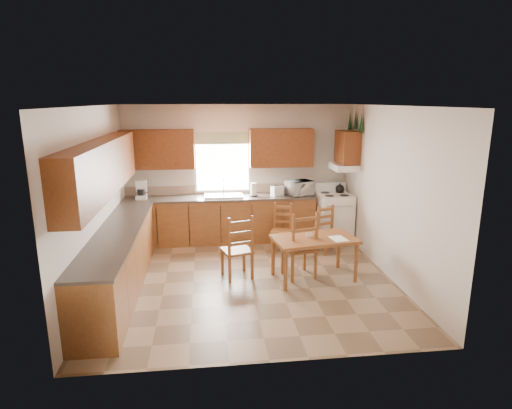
{
  "coord_description": "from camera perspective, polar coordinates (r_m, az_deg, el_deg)",
  "views": [
    {
      "loc": [
        -0.63,
        -6.31,
        2.79
      ],
      "look_at": [
        0.15,
        0.3,
        1.15
      ],
      "focal_mm": 30.0,
      "sensor_mm": 36.0,
      "label": 1
    }
  ],
  "objects": [
    {
      "name": "range_hood",
      "position": [
        8.49,
        11.65,
        4.95
      ],
      "size": [
        0.44,
        0.62,
        0.12
      ],
      "primitive_type": "cube",
      "color": "white",
      "rests_on": "wall_right"
    },
    {
      "name": "pine_decal_a",
      "position": [
        8.16,
        13.88,
        10.56
      ],
      "size": [
        0.22,
        0.22,
        0.36
      ],
      "primitive_type": "cone",
      "color": "#103319",
      "rests_on": "wall_right"
    },
    {
      "name": "toaster",
      "position": [
        8.55,
        2.86,
        1.85
      ],
      "size": [
        0.28,
        0.24,
        0.19
      ],
      "primitive_type": "cube",
      "rotation": [
        0.0,
        0.0,
        0.43
      ],
      "color": "white",
      "rests_on": "counter_back"
    },
    {
      "name": "table_paper",
      "position": [
        6.78,
        10.92,
        -4.48
      ],
      "size": [
        0.27,
        0.33,
        0.0
      ],
      "primitive_type": "cube",
      "rotation": [
        0.0,
        0.0,
        0.17
      ],
      "color": "white",
      "rests_on": "dining_table"
    },
    {
      "name": "table_card",
      "position": [
        6.79,
        7.12,
        -3.81
      ],
      "size": [
        0.09,
        0.02,
        0.12
      ],
      "primitive_type": "cube",
      "rotation": [
        0.0,
        0.0,
        -0.01
      ],
      "color": "white",
      "rests_on": "dining_table"
    },
    {
      "name": "pine_decal_b",
      "position": [
        8.46,
        13.13,
        10.98
      ],
      "size": [
        0.22,
        0.22,
        0.36
      ],
      "primitive_type": "cone",
      "color": "#103319",
      "rests_on": "wall_right"
    },
    {
      "name": "upper_cab_left",
      "position": [
        6.4,
        -19.86,
        4.62
      ],
      "size": [
        0.33,
        3.6,
        0.75
      ],
      "primitive_type": "cube",
      "color": "brown",
      "rests_on": "wall_left"
    },
    {
      "name": "paper_towel",
      "position": [
        8.46,
        -0.34,
        1.99
      ],
      "size": [
        0.12,
        0.12,
        0.27
      ],
      "primitive_type": "cylinder",
      "rotation": [
        0.0,
        0.0,
        -0.06
      ],
      "color": "white",
      "rests_on": "counter_back"
    },
    {
      "name": "wall_front",
      "position": [
        4.35,
        2.0,
        -5.46
      ],
      "size": [
        4.5,
        4.5,
        0.0
      ],
      "primitive_type": "plane",
      "color": "beige",
      "rests_on": "floor"
    },
    {
      "name": "floor",
      "position": [
        6.93,
        -0.95,
        -9.91
      ],
      "size": [
        4.5,
        4.5,
        0.0
      ],
      "primitive_type": "plane",
      "color": "#83694D",
      "rests_on": "ground"
    },
    {
      "name": "sink_basin",
      "position": [
        8.47,
        -4.34,
        1.18
      ],
      "size": [
        0.75,
        0.45,
        0.04
      ],
      "primitive_type": "cube",
      "color": "silver",
      "rests_on": "counter_back"
    },
    {
      "name": "chair_near_left",
      "position": [
        6.83,
        -2.56,
        -5.59
      ],
      "size": [
        0.54,
        0.52,
        1.04
      ],
      "primitive_type": "cube",
      "rotation": [
        0.0,
        0.0,
        3.43
      ],
      "color": "brown",
      "rests_on": "floor"
    },
    {
      "name": "upper_cab_back_left",
      "position": [
        8.5,
        -13.0,
        7.17
      ],
      "size": [
        1.41,
        0.33,
        0.75
      ],
      "primitive_type": "cube",
      "color": "brown",
      "rests_on": "wall_back"
    },
    {
      "name": "counter_back",
      "position": [
        8.48,
        -4.84,
        0.9
      ],
      "size": [
        3.75,
        0.63,
        0.04
      ],
      "primitive_type": "cube",
      "color": "#463D37",
      "rests_on": "lower_cab_back"
    },
    {
      "name": "wall_right",
      "position": [
        7.09,
        17.42,
        1.47
      ],
      "size": [
        4.5,
        4.5,
        0.0
      ],
      "primitive_type": "plane",
      "color": "beige",
      "rests_on": "floor"
    },
    {
      "name": "lower_cab_back",
      "position": [
        8.59,
        -4.78,
        -2.09
      ],
      "size": [
        3.75,
        0.6,
        0.88
      ],
      "primitive_type": "cube",
      "color": "brown",
      "rests_on": "floor"
    },
    {
      "name": "wall_left",
      "position": [
        6.67,
        -20.61,
        0.48
      ],
      "size": [
        4.5,
        4.5,
        0.0
      ],
      "primitive_type": "plane",
      "color": "beige",
      "rests_on": "floor"
    },
    {
      "name": "microwave",
      "position": [
        8.62,
        5.82,
        2.21
      ],
      "size": [
        0.58,
        0.51,
        0.29
      ],
      "primitive_type": "imported",
      "rotation": [
        0.0,
        0.0,
        0.42
      ],
      "color": "white",
      "rests_on": "counter_back"
    },
    {
      "name": "chair_far_right",
      "position": [
        8.06,
        9.7,
        -3.39
      ],
      "size": [
        0.44,
        0.43,
        0.86
      ],
      "primitive_type": "cube",
      "rotation": [
        0.0,
        0.0,
        0.27
      ],
      "color": "brown",
      "rests_on": "floor"
    },
    {
      "name": "wall_back",
      "position": [
        8.7,
        -2.5,
        4.3
      ],
      "size": [
        4.5,
        4.5,
        0.0
      ],
      "primitive_type": "plane",
      "color": "beige",
      "rests_on": "floor"
    },
    {
      "name": "counter_left",
      "position": [
        6.58,
        -18.04,
        -3.56
      ],
      "size": [
        0.63,
        3.6,
        0.04
      ],
      "primitive_type": "cube",
      "color": "#463D37",
      "rests_on": "lower_cab_left"
    },
    {
      "name": "coffeemaker",
      "position": [
        8.53,
        -15.07,
        1.89
      ],
      "size": [
        0.27,
        0.29,
        0.35
      ],
      "primitive_type": "cube",
      "rotation": [
        0.0,
        0.0,
        -0.28
      ],
      "color": "white",
      "rests_on": "counter_back"
    },
    {
      "name": "window_pane",
      "position": [
        8.62,
        -4.5,
        5.52
      ],
      "size": [
        1.05,
        0.01,
        1.1
      ],
      "primitive_type": "cube",
      "color": "white",
      "rests_on": "wall_back"
    },
    {
      "name": "dining_table",
      "position": [
        6.89,
        7.71,
        -7.1
      ],
      "size": [
        1.37,
        0.91,
        0.68
      ],
      "primitive_type": "cube",
      "rotation": [
        0.0,
        0.0,
        0.15
      ],
      "color": "brown",
      "rests_on": "floor"
    },
    {
      "name": "chair_near_right",
      "position": [
        6.87,
        5.77,
        -5.26
      ],
      "size": [
        0.55,
        0.54,
        1.1
      ],
      "primitive_type": "cube",
      "rotation": [
        0.0,
        0.0,
        3.38
      ],
      "color": "brown",
      "rests_on": "floor"
    },
    {
      "name": "lower_cab_left",
      "position": [
        6.72,
        -17.75,
        -7.31
      ],
      "size": [
        0.6,
        3.6,
        0.88
      ],
      "primitive_type": "cube",
      "color": "brown",
      "rests_on": "floor"
    },
    {
      "name": "chair_far_left",
      "position": [
        8.06,
        3.41,
        -3.15
      ],
      "size": [
        0.46,
        0.45,
        0.88
      ],
      "primitive_type": "cube",
      "rotation": [
        0.0,
        0.0,
        -0.33
      ],
      "color": "brown",
      "rests_on": "floor"
    },
    {
      "name": "window_valance",
      "position": [
        8.54,
        -4.55,
        8.82
      ],
      "size": [
        1.19,
        0.01,
        0.24
      ],
      "primitive_type": "cube",
      "color": "#446437",
      "rests_on": "wall_back"
    },
    {
      "name": "window_frame",
      "position": [
        8.63,
        -4.5,
        5.53
      ],
      "size": [
        1.13,
        0.02,
        1.18
      ],
      "primitive_type": "cube",
      "color": "white",
      "rests_on": "wall_back"
    },
    {
      "name": "upper_cab_back_right",
      "position": [
        8.58,
        3.35,
        7.55
      ],
      "size": [
        1.25,
        0.33,
        0.75
      ],
      "primitive_type": "cube",
      "color": "brown",
      "rests_on": "wall_back"
    },
    {
      "name": "upper_cab_stove",
      "position": [
        8.46,
        12.1,
        7.49
      ],
      "size": [
        0.33,
        0.62,
        0.62
      ],
      "primitive_type": "cube",
      "color": "brown",
      "rests_on": "wall_right"
    },
    {
      "name": "ceiling",
      "position": [
        6.34,
        -1.05,
        13.03
      ],
      "size": [
        4.5,
        4.5,
        0.0
      ],
      "primitive_type": "plane",
      "color": "brown",
      "rests_on": "floor"
    },
    {
      "name": "backsplash",
      "position": [
        8.74,
        -4.93,
        2.03
      ],
      "size": [
        3.75,
        0.01,
        0.18
      ],
      "primitive_type": "cube",
      "color": "gray",
      "rests_on": "counter_back"
    },
    {
      "name": "stove",
      "position": [
        8.69,
        10.3,
        -1.82
      ],
      "size": [
        0.66,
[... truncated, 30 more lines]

